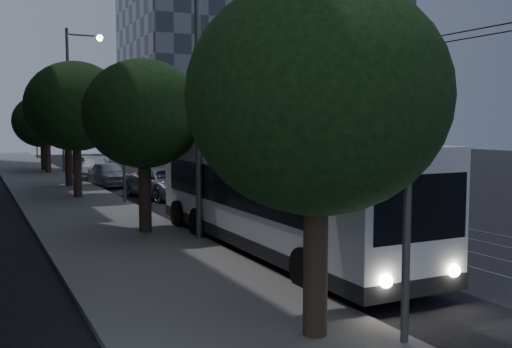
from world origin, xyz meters
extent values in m
plane|color=black|center=(0.00, 0.00, 0.00)|extent=(120.00, 120.00, 0.00)
cube|color=gray|center=(-7.50, 20.00, 0.07)|extent=(5.00, 90.00, 0.15)
cube|color=gray|center=(0.28, 20.00, 0.01)|extent=(0.08, 90.00, 0.02)
cube|color=gray|center=(1.72, 20.00, 0.01)|extent=(0.08, 90.00, 0.02)
cube|color=gray|center=(3.28, 20.00, 0.01)|extent=(0.08, 90.00, 0.02)
cube|color=gray|center=(4.72, 20.00, 0.01)|extent=(0.08, 90.00, 0.02)
cylinder|color=black|center=(-3.85, 20.00, 5.60)|extent=(0.02, 90.00, 0.02)
cylinder|color=black|center=(-3.15, 20.00, 5.60)|extent=(0.02, 90.00, 0.02)
cylinder|color=#565658|center=(-5.30, -10.00, 3.00)|extent=(0.14, 0.14, 6.00)
cylinder|color=#565658|center=(-5.30, 10.00, 3.00)|extent=(0.14, 0.14, 6.00)
cylinder|color=#565658|center=(-5.30, 30.00, 3.00)|extent=(0.14, 0.14, 6.00)
cylinder|color=#565658|center=(-5.30, 50.00, 3.00)|extent=(0.14, 0.14, 6.00)
cube|color=#3D424E|center=(18.00, 55.00, 12.00)|extent=(22.00, 18.00, 24.00)
cube|color=white|center=(-3.70, -2.17, 1.91)|extent=(2.85, 12.96, 3.07)
cube|color=black|center=(-3.70, -2.17, 0.54)|extent=(2.89, 13.00, 0.38)
cube|color=black|center=(-3.70, -1.63, 2.05)|extent=(2.89, 10.27, 1.13)
cube|color=black|center=(-3.70, -8.61, 2.21)|extent=(2.45, 0.10, 1.40)
cube|color=black|center=(-3.70, 4.27, 2.16)|extent=(2.25, 0.10, 1.08)
cube|color=green|center=(-3.70, -8.61, 3.18)|extent=(1.73, 0.07, 0.35)
cube|color=gray|center=(-3.70, 1.07, 3.72)|extent=(2.37, 2.39, 0.54)
sphere|color=white|center=(-4.62, -8.66, 0.81)|extent=(0.28, 0.28, 0.28)
sphere|color=white|center=(-2.78, -8.66, 0.81)|extent=(0.28, 0.28, 0.28)
cylinder|color=#565658|center=(-4.02, 2.20, 4.58)|extent=(0.06, 4.88, 2.10)
cylinder|color=#565658|center=(-3.38, 2.20, 4.58)|extent=(0.06, 4.88, 2.10)
cylinder|color=black|center=(-5.02, -6.31, 0.54)|extent=(0.32, 1.08, 1.08)
cylinder|color=black|center=(-2.37, -6.31, 0.54)|extent=(0.32, 1.08, 1.08)
cylinder|color=black|center=(-5.02, 0.68, 0.54)|extent=(0.32, 1.08, 1.08)
cylinder|color=black|center=(-2.37, 0.68, 0.54)|extent=(0.32, 1.08, 1.08)
cylinder|color=black|center=(-5.02, 2.75, 0.54)|extent=(0.32, 1.08, 1.08)
cylinder|color=black|center=(-2.37, 2.75, 0.54)|extent=(0.32, 1.08, 1.08)
imported|color=#B1B4B9|center=(-2.70, 11.81, 0.79)|extent=(3.51, 6.02, 1.57)
imported|color=#BCBCC0|center=(-4.10, 19.00, 0.78)|extent=(2.21, 4.69, 1.55)
imported|color=silver|center=(-4.13, 23.40, 0.77)|extent=(3.57, 5.69, 1.54)
imported|color=#B6B6BA|center=(-2.70, 28.46, 0.68)|extent=(2.82, 4.35, 1.35)
imported|color=white|center=(-3.42, 29.50, 0.73)|extent=(2.77, 4.61, 1.47)
cylinder|color=#31211B|center=(-6.50, -9.00, 1.34)|extent=(0.44, 0.44, 2.68)
ellipsoid|color=black|center=(-6.50, -9.00, 4.40)|extent=(4.60, 4.60, 4.14)
cylinder|color=#31211B|center=(-6.50, 2.06, 1.36)|extent=(0.44, 0.44, 2.72)
ellipsoid|color=black|center=(-6.50, 2.06, 4.29)|extent=(4.20, 4.20, 3.78)
cylinder|color=#31211B|center=(-7.00, 13.04, 1.47)|extent=(0.44, 0.44, 2.93)
ellipsoid|color=black|center=(-7.00, 13.04, 4.85)|extent=(5.12, 5.12, 4.61)
cylinder|color=#31211B|center=(-6.57, 18.87, 1.45)|extent=(0.44, 0.44, 2.89)
ellipsoid|color=black|center=(-6.57, 18.87, 4.40)|extent=(4.03, 4.03, 3.63)
cylinder|color=#31211B|center=(-6.50, 29.75, 1.32)|extent=(0.44, 0.44, 2.65)
ellipsoid|color=black|center=(-6.50, 29.75, 4.12)|extent=(3.93, 3.93, 3.54)
cylinder|color=#31211B|center=(-6.50, 32.77, 1.19)|extent=(0.44, 0.44, 2.37)
ellipsoid|color=black|center=(-6.50, 32.77, 4.17)|extent=(4.80, 4.80, 4.32)
cylinder|color=#565658|center=(-5.20, 0.17, 4.55)|extent=(0.20, 0.20, 9.10)
cylinder|color=#565658|center=(-5.80, 23.25, 5.20)|extent=(0.20, 0.20, 10.41)
cylinder|color=#565658|center=(-4.66, 23.25, 9.99)|extent=(2.29, 0.12, 0.12)
sphere|color=#FFDD8C|center=(-3.61, 23.25, 9.89)|extent=(0.44, 0.44, 0.44)
camera|label=1|loc=(-11.93, -17.44, 3.93)|focal=40.00mm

